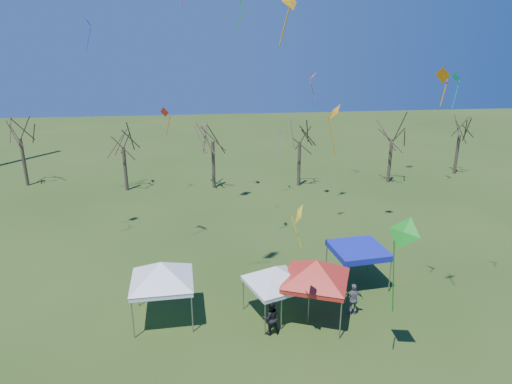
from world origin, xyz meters
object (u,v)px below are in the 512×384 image
Objects in this scene: person_grey at (353,299)px; tree_0 at (17,121)px; person_dark at (271,317)px; tent_white_west at (161,266)px; tree_5 at (462,121)px; tree_2 at (212,124)px; tree_3 at (300,125)px; tent_blue at (358,250)px; tree_1 at (122,131)px; tree_4 at (394,123)px; tent_white_mid at (276,270)px; tent_red at (316,264)px.

tree_0 is at bearing -47.70° from person_grey.
person_grey is 4.72m from person_dark.
person_dark is at bearing -19.91° from tent_white_west.
tree_5 reaches higher than tent_white_west.
tree_0 reaches higher than tree_2.
tent_white_west is (-3.38, -21.87, -3.21)m from tree_2.
tree_0 is at bearing 172.92° from tree_3.
tent_white_west is at bearing -168.33° from tent_blue.
person_dark is at bearing -52.69° from tree_0.
tree_1 is at bearing 177.94° from tree_3.
tree_3 reaches higher than tree_4.
person_grey is (4.12, -0.40, -1.82)m from tent_white_mid.
tent_red is at bearing -100.05° from tree_3.
tree_3 is 1.06× the size of tree_5.
tent_white_mid is 4.53m from person_grey.
tree_5 is 31.63m from person_grey.
tree_1 reaches higher than tent_white_west.
tree_1 reaches higher than person_grey.
tree_1 reaches higher than tree_5.
tree_1 is 16.81m from tree_3.
tree_2 is 24.24m from person_grey.
tree_2 reaches higher than tree_5.
tent_white_mid is at bearing -153.01° from tent_blue.
tree_4 is 2.19× the size of tent_white_mid.
person_grey is (25.02, -25.71, -5.59)m from tree_0.
tree_0 is 36.31m from person_grey.
tent_white_west is 7.86m from tent_red.
tent_red is at bearing -79.00° from tree_2.
tent_white_west is at bearing -141.37° from tree_5.
tent_white_west reaches higher than tent_white_mid.
tent_red is (-3.97, -22.43, -2.93)m from tree_3.
tent_white_mid is at bearing -114.18° from person_dark.
tree_3 reaches higher than person_dark.
tent_white_west is at bearing -98.80° from tree_2.
tent_blue is at bearing -68.25° from tree_2.
tent_white_mid is 1.98× the size of person_dark.
person_dark is (5.33, -1.93, -2.17)m from tent_white_west.
tree_4 is at bearing -0.26° from tree_3.
tree_0 is 2.58× the size of tent_blue.
tree_4 is at bearing -5.34° from tree_0.
person_grey is (-11.18, -22.33, -5.16)m from tree_4.
tree_0 is 4.71× the size of person_grey.
tree_0 reaches higher than tent_white_mid.
tree_1 reaches higher than person_dark.
tree_2 is at bearing -9.24° from tree_0.
tent_white_west is at bearing 175.73° from tent_white_mid.
tent_white_mid is 2.40m from person_dark.
person_dark is (-4.59, -1.09, 0.01)m from person_grey.
tree_1 is at bearing 102.76° from tent_white_west.
tree_3 reaches higher than person_grey.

